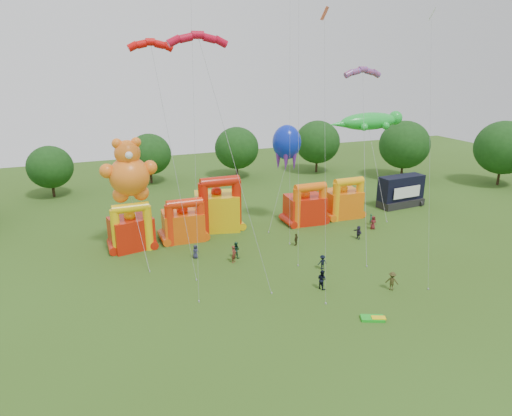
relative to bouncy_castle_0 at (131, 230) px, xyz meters
name	(u,v)px	position (x,y,z in m)	size (l,w,h in m)	color
ground	(372,342)	(15.28, -26.64, -2.27)	(160.00, 160.00, 0.00)	#314F16
tree_ring	(361,270)	(14.13, -26.03, 3.99)	(121.16, 123.24, 12.07)	#352314
bouncy_castle_0	(131,230)	(0.00, 0.00, 0.00)	(5.29, 4.56, 5.93)	red
bouncy_castle_1	(183,223)	(6.35, 0.44, -0.11)	(5.13, 4.22, 5.65)	#E4550C
bouncy_castle_2	(217,209)	(11.42, 2.48, 0.55)	(6.58, 5.73, 7.48)	#DDB10B
bouncy_castle_3	(306,207)	(23.33, 0.30, 0.00)	(5.31, 4.41, 5.94)	red
bouncy_castle_4	(343,201)	(29.50, 0.59, 0.03)	(5.10, 4.19, 6.02)	orange
stage_trailer	(401,192)	(40.41, 1.62, 0.03)	(7.47, 3.28, 4.79)	black
teddy_bear_kite	(131,184)	(0.36, -0.67, 5.85)	(6.42, 9.66, 13.33)	orange
gecko_kite	(375,159)	(35.48, 2.04, 5.41)	(12.66, 11.31, 14.14)	green
octopus_kite	(282,174)	(19.76, 0.61, 4.85)	(5.69, 4.76, 13.56)	#0B22B0
parafoil_kites	(287,166)	(14.69, -11.42, 8.95)	(28.42, 10.93, 24.71)	red
diamond_kites	(302,119)	(16.54, -10.98, 13.50)	(24.16, 22.10, 38.95)	#E5400A
folded_kite_bundle	(373,318)	(17.29, -23.94, -2.13)	(2.23, 1.73, 0.31)	green
spectator_0	(195,252)	(6.25, -5.62, -1.46)	(0.79, 0.51, 1.61)	#262740
spectator_1	(234,254)	(9.93, -8.29, -1.29)	(0.72, 0.47, 1.96)	maroon
spectator_2	(236,250)	(10.56, -7.17, -1.32)	(0.93, 0.72, 1.90)	#183C28
spectator_3	(322,262)	(18.18, -13.46, -1.46)	(1.05, 0.60, 1.62)	black
spectator_4	(296,239)	(18.51, -6.52, -1.50)	(0.90, 0.38, 1.54)	#373016
spectator_5	(358,232)	(26.75, -7.47, -1.41)	(1.59, 0.51, 1.71)	#262137
spectator_6	(373,223)	(30.55, -5.29, -1.36)	(0.88, 0.58, 1.81)	maroon
spectator_7	(371,219)	(31.30, -3.76, -1.51)	(0.55, 0.36, 1.52)	#1C482E
spectator_8	(322,279)	(15.95, -17.28, -1.28)	(0.96, 0.75, 1.98)	black
spectator_9	(392,281)	(22.19, -20.05, -1.32)	(1.22, 0.70, 1.89)	#3A3617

